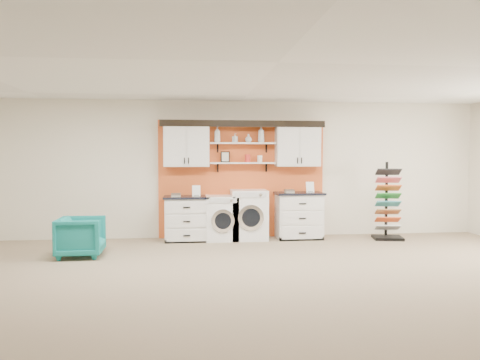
{
  "coord_description": "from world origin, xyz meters",
  "views": [
    {
      "loc": [
        -1.07,
        -5.6,
        1.68
      ],
      "look_at": [
        -0.22,
        2.3,
        1.26
      ],
      "focal_mm": 35.0,
      "sensor_mm": 36.0,
      "label": 1
    }
  ],
  "objects": [
    {
      "name": "dryer",
      "position": [
        0.11,
        3.64,
        0.5
      ],
      "size": [
        0.71,
        0.71,
        0.99
      ],
      "color": "white",
      "rests_on": "floor"
    },
    {
      "name": "accent_panel",
      "position": [
        0.0,
        3.96,
        1.2
      ],
      "size": [
        3.4,
        0.07,
        2.4
      ],
      "primitive_type": "cube",
      "color": "#D55624",
      "rests_on": "wall_back"
    },
    {
      "name": "shelf_upper",
      "position": [
        0.0,
        3.8,
        1.93
      ],
      "size": [
        1.32,
        0.28,
        0.03
      ],
      "primitive_type": "cube",
      "color": "silver",
      "rests_on": "wall_back"
    },
    {
      "name": "base_cabinet_left",
      "position": [
        -1.13,
        3.64,
        0.44
      ],
      "size": [
        0.9,
        0.66,
        0.88
      ],
      "color": "silver",
      "rests_on": "floor"
    },
    {
      "name": "washer",
      "position": [
        -0.44,
        3.64,
        0.44
      ],
      "size": [
        0.63,
        0.71,
        0.88
      ],
      "color": "white",
      "rests_on": "floor"
    },
    {
      "name": "picture_frame",
      "position": [
        -0.35,
        3.85,
        1.66
      ],
      "size": [
        0.18,
        0.02,
        0.22
      ],
      "color": "black",
      "rests_on": "shelf_lower"
    },
    {
      "name": "crown_molding",
      "position": [
        0.0,
        3.81,
        2.33
      ],
      "size": [
        3.3,
        0.41,
        0.13
      ],
      "color": "black",
      "rests_on": "wall_back"
    },
    {
      "name": "sample_rack",
      "position": [
        2.89,
        3.37,
        0.51
      ],
      "size": [
        0.65,
        0.57,
        1.55
      ],
      "rotation": [
        0.0,
        0.0,
        -0.2
      ],
      "color": "black",
      "rests_on": "floor"
    },
    {
      "name": "shelf_lower",
      "position": [
        0.0,
        3.8,
        1.53
      ],
      "size": [
        1.32,
        0.28,
        0.03
      ],
      "primitive_type": "cube",
      "color": "silver",
      "rests_on": "wall_back"
    },
    {
      "name": "soap_bottle_b",
      "position": [
        -0.16,
        3.8,
        2.04
      ],
      "size": [
        0.12,
        0.12,
        0.18
      ],
      "primitive_type": "imported",
      "rotation": [
        0.0,
        0.0,
        0.84
      ],
      "color": "silver",
      "rests_on": "shelf_upper"
    },
    {
      "name": "floor",
      "position": [
        0.0,
        0.0,
        0.0
      ],
      "size": [
        10.0,
        10.0,
        0.0
      ],
      "primitive_type": "plane",
      "color": "gray",
      "rests_on": "ground"
    },
    {
      "name": "base_cabinet_right",
      "position": [
        1.13,
        3.64,
        0.47
      ],
      "size": [
        0.96,
        0.66,
        0.94
      ],
      "color": "silver",
      "rests_on": "floor"
    },
    {
      "name": "upper_cabinet_right",
      "position": [
        1.13,
        3.79,
        1.88
      ],
      "size": [
        0.9,
        0.35,
        0.84
      ],
      "color": "silver",
      "rests_on": "wall_back"
    },
    {
      "name": "armchair",
      "position": [
        -2.87,
        2.32,
        0.33
      ],
      "size": [
        0.75,
        0.73,
        0.67
      ],
      "primitive_type": "imported",
      "rotation": [
        0.0,
        0.0,
        1.59
      ],
      "color": "#107876",
      "rests_on": "floor"
    },
    {
      "name": "canister_red",
      "position": [
        0.1,
        3.8,
        1.62
      ],
      "size": [
        0.11,
        0.11,
        0.16
      ],
      "primitive_type": "cylinder",
      "color": "red",
      "rests_on": "shelf_lower"
    },
    {
      "name": "soap_bottle_c",
      "position": [
        0.12,
        3.8,
        2.03
      ],
      "size": [
        0.19,
        0.19,
        0.17
      ],
      "primitive_type": "imported",
      "rotation": [
        0.0,
        0.0,
        4.02
      ],
      "color": "silver",
      "rests_on": "shelf_upper"
    },
    {
      "name": "canister_cream",
      "position": [
        0.35,
        3.8,
        1.61
      ],
      "size": [
        0.1,
        0.1,
        0.14
      ],
      "primitive_type": "cylinder",
      "color": "silver",
      "rests_on": "shelf_lower"
    },
    {
      "name": "ceiling",
      "position": [
        0.0,
        0.0,
        2.8
      ],
      "size": [
        10.0,
        10.0,
        0.0
      ],
      "primitive_type": "plane",
      "rotation": [
        3.14,
        0.0,
        0.0
      ],
      "color": "white",
      "rests_on": "wall_back"
    },
    {
      "name": "upper_cabinet_left",
      "position": [
        -1.13,
        3.79,
        1.88
      ],
      "size": [
        0.9,
        0.35,
        0.84
      ],
      "color": "silver",
      "rests_on": "wall_back"
    },
    {
      "name": "soap_bottle_a",
      "position": [
        -0.51,
        3.8,
        2.11
      ],
      "size": [
        0.17,
        0.17,
        0.32
      ],
      "primitive_type": "imported",
      "rotation": [
        0.0,
        0.0,
        0.52
      ],
      "color": "silver",
      "rests_on": "shelf_upper"
    },
    {
      "name": "soap_bottle_d",
      "position": [
        0.38,
        3.8,
        2.12
      ],
      "size": [
        0.16,
        0.16,
        0.34
      ],
      "primitive_type": "imported",
      "rotation": [
        0.0,
        0.0,
        -1.32
      ],
      "color": "silver",
      "rests_on": "shelf_upper"
    },
    {
      "name": "wall_back",
      "position": [
        0.0,
        4.0,
        1.4
      ],
      "size": [
        10.0,
        0.0,
        10.0
      ],
      "primitive_type": "plane",
      "rotation": [
        1.57,
        0.0,
        0.0
      ],
      "color": "silver",
      "rests_on": "floor"
    }
  ]
}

